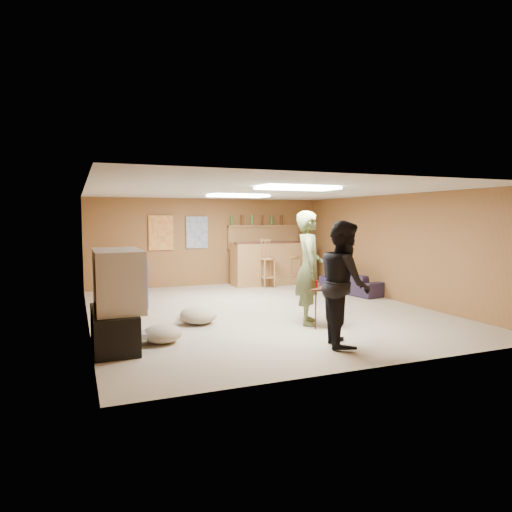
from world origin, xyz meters
name	(u,v)px	position (x,y,z in m)	size (l,w,h in m)	color
ground	(260,310)	(0.00, 0.00, 0.00)	(7.00, 7.00, 0.00)	tan
ceiling	(260,191)	(0.00, 0.00, 2.20)	(6.00, 7.00, 0.02)	silver
wall_back	(208,242)	(0.00, 3.50, 1.10)	(6.00, 0.02, 2.20)	brown
wall_front	(377,273)	(0.00, -3.50, 1.10)	(6.00, 0.02, 2.20)	brown
wall_left	(86,257)	(-3.00, 0.00, 1.10)	(0.02, 7.00, 2.20)	brown
wall_right	(393,247)	(3.00, 0.00, 1.10)	(0.02, 7.00, 2.20)	brown
tv_stand	(114,328)	(-2.72, -1.50, 0.25)	(0.55, 1.30, 0.50)	black
dvd_box	(131,334)	(-2.50, -1.50, 0.15)	(0.35, 0.50, 0.08)	#B2B2B7
tv_body	(118,280)	(-2.65, -1.50, 0.90)	(0.60, 1.10, 0.80)	#B2B2B7
tv_screen	(142,279)	(-2.34, -1.50, 0.90)	(0.02, 0.95, 0.65)	navy
bar_counter	(270,263)	(1.50, 2.95, 0.55)	(2.00, 0.60, 1.10)	olive
bar_lip	(275,242)	(1.50, 2.70, 1.10)	(2.10, 0.12, 0.05)	#412215
bar_shelf	(264,226)	(1.50, 3.40, 1.50)	(2.00, 0.18, 0.05)	olive
bar_backing	(263,237)	(1.50, 3.42, 1.20)	(2.00, 0.14, 0.60)	olive
poster_left	(161,233)	(-1.20, 3.46, 1.35)	(0.60, 0.03, 0.85)	#BF3F26
poster_right	(197,232)	(-0.30, 3.46, 1.35)	(0.55, 0.03, 0.80)	#334C99
folding_chair_stack	(129,272)	(-2.00, 3.30, 0.45)	(0.50, 0.14, 0.90)	#B2202D
ceiling_panel_front	(298,188)	(0.00, -1.50, 2.17)	(1.20, 0.60, 0.04)	white
ceiling_panel_back	(238,196)	(0.00, 1.20, 2.17)	(1.20, 0.60, 0.04)	white
person_olive	(309,268)	(0.33, -1.28, 0.91)	(0.67, 0.44, 1.83)	#565F37
person_black	(344,283)	(0.18, -2.55, 0.84)	(0.82, 0.64, 1.69)	black
sofa	(353,283)	(2.70, 1.01, 0.24)	(1.62, 0.64, 0.47)	black
tray_table	(322,307)	(0.45, -1.50, 0.31)	(0.48, 0.38, 0.62)	#412215
cup_red_near	(315,284)	(0.35, -1.45, 0.68)	(0.08, 0.08, 0.12)	#B50F0C
cup_red_far	(328,285)	(0.52, -1.56, 0.67)	(0.07, 0.07, 0.10)	#B50F0C
cup_blue	(325,282)	(0.58, -1.37, 0.68)	(0.08, 0.08, 0.12)	navy
bar_stool_left	(268,264)	(1.23, 2.49, 0.57)	(0.36, 0.36, 1.15)	olive
bar_stool_right	(293,264)	(2.05, 2.78, 0.54)	(0.34, 0.34, 1.07)	olive
cushion_near_tv	(198,315)	(-1.34, -0.61, 0.13)	(0.60, 0.60, 0.27)	tan
cushion_mid	(194,313)	(-1.31, -0.20, 0.10)	(0.44, 0.44, 0.20)	tan
cushion_far	(162,334)	(-2.08, -1.52, 0.12)	(0.55, 0.55, 0.25)	tan
bottle_row	(257,220)	(1.30, 3.38, 1.65)	(1.48, 0.08, 0.26)	#3F7233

